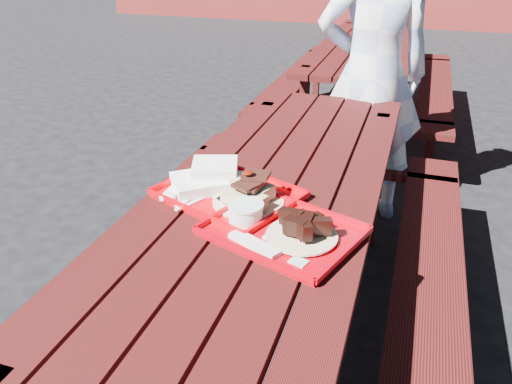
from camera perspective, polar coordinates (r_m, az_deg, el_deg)
ground at (r=2.19m, az=1.29°, el=-17.57°), size 60.00×60.00×0.00m
picnic_table_near at (r=1.84m, az=1.47°, el=-5.14°), size 1.41×2.40×0.75m
picnic_table_far at (r=4.42m, az=12.42°, el=13.93°), size 1.41×2.40×0.75m
near_tray at (r=1.70m, az=-2.72°, el=0.61°), size 0.53×0.48×0.14m
far_tray at (r=1.49m, az=2.69°, el=-4.17°), size 0.51×0.45×0.07m
white_cloth at (r=1.75m, az=-5.41°, el=1.49°), size 0.28×0.27×0.09m
person at (r=2.89m, az=13.10°, el=12.89°), size 0.71×0.56×1.71m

